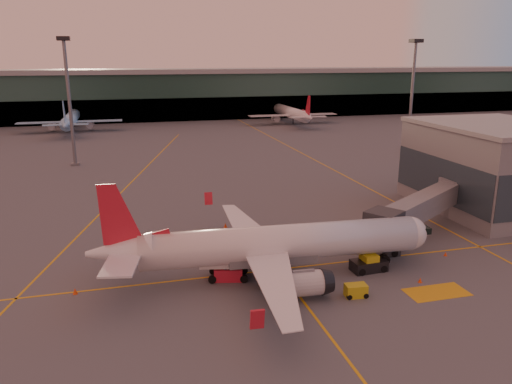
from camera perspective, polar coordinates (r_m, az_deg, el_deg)
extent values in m
plane|color=#4C4F54|center=(48.00, -1.34, -11.81)|extent=(600.00, 600.00, 0.00)
cube|color=gold|center=(52.39, -2.65, -9.39)|extent=(80.00, 0.25, 0.01)
cube|color=gold|center=(89.27, -14.53, 0.60)|extent=(31.30, 115.98, 0.01)
cube|color=gold|center=(120.51, 4.67, 4.76)|extent=(0.25, 160.00, 0.01)
cube|color=gold|center=(42.75, 8.10, -15.61)|extent=(0.25, 30.00, 0.01)
cube|color=gold|center=(51.68, 19.95, -10.71)|extent=(6.00, 3.00, 0.01)
cube|color=#19382D|center=(184.36, -12.05, 10.61)|extent=(400.00, 18.00, 16.00)
cube|color=gray|center=(183.91, -12.21, 13.34)|extent=(400.00, 20.00, 1.60)
cube|color=black|center=(176.26, -11.82, 9.12)|extent=(400.00, 1.00, 8.00)
cube|color=slate|center=(80.64, 25.60, 2.41)|extent=(18.00, 22.00, 12.00)
cube|color=#2D3D47|center=(75.39, 20.32, 1.38)|extent=(0.30, 21.60, 6.00)
cube|color=gray|center=(79.64, 26.12, 6.83)|extent=(18.40, 22.40, 0.60)
cylinder|color=slate|center=(108.43, -20.51, 9.36)|extent=(0.70, 0.70, 25.00)
cube|color=black|center=(108.09, -21.16, 16.05)|extent=(2.40, 2.40, 0.80)
cube|color=slate|center=(110.17, -19.93, 3.03)|extent=(1.60, 1.60, 0.50)
cylinder|color=slate|center=(122.63, 17.35, 10.20)|extent=(0.70, 0.70, 25.00)
cube|color=black|center=(122.32, 17.83, 16.12)|extent=(2.40, 2.40, 0.80)
cube|color=slate|center=(124.16, 16.90, 4.57)|extent=(1.60, 1.60, 0.50)
cylinder|color=white|center=(50.74, 2.91, -5.79)|extent=(28.43, 5.34, 3.63)
sphere|color=white|center=(55.78, 17.16, -4.50)|extent=(3.56, 3.56, 3.56)
cube|color=black|center=(56.13, 18.13, -3.97)|extent=(1.77, 2.45, 0.63)
cone|color=white|center=(49.37, -15.33, -6.62)|extent=(6.40, 3.82, 3.45)
cube|color=white|center=(46.45, -15.14, -7.90)|extent=(4.04, 6.32, 0.18)
cylinder|color=silver|center=(46.83, 5.40, -10.37)|extent=(3.93, 2.58, 2.36)
cylinder|color=black|center=(49.29, 1.19, -9.99)|extent=(1.71, 1.37, 1.63)
cylinder|color=black|center=(49.08, 1.19, -9.46)|extent=(0.33, 0.33, 1.00)
cube|color=white|center=(52.21, -14.77, -5.26)|extent=(3.38, 6.07, 0.18)
cylinder|color=silver|center=(56.61, 2.18, -5.67)|extent=(3.93, 2.58, 2.36)
cylinder|color=black|center=(53.49, 0.07, -7.88)|extent=(1.71, 1.37, 1.63)
cylinder|color=black|center=(53.30, 0.07, -7.39)|extent=(0.33, 0.33, 1.00)
cube|color=slate|center=(50.95, 1.76, -7.12)|extent=(9.12, 3.44, 1.45)
cylinder|color=black|center=(55.55, 14.41, -7.49)|extent=(1.18, 0.79, 1.14)
cube|color=slate|center=(65.22, 18.49, -1.50)|extent=(18.84, 13.62, 2.70)
cube|color=#2D3035|center=(56.89, 14.36, -3.59)|extent=(4.71, 4.71, 3.00)
cube|color=#2D3035|center=(59.25, 15.04, -5.68)|extent=(1.60, 2.40, 2.40)
cylinder|color=black|center=(58.65, 15.52, -6.77)|extent=(0.80, 0.40, 0.80)
cylinder|color=black|center=(60.41, 14.47, -6.04)|extent=(0.80, 0.40, 0.80)
cylinder|color=slate|center=(65.98, 18.30, -3.67)|extent=(0.50, 0.50, 2.63)
cylinder|color=slate|center=(74.63, 21.71, 0.26)|extent=(4.40, 4.40, 3.00)
cylinder|color=slate|center=(75.30, 21.51, -1.66)|extent=(2.40, 2.40, 2.63)
cube|color=red|center=(51.28, -3.18, -9.16)|extent=(3.22, 2.69, 1.32)
cube|color=silver|center=(50.46, -3.52, -7.01)|extent=(5.48, 3.29, 2.47)
cylinder|color=black|center=(50.48, -5.02, -9.93)|extent=(0.84, 0.48, 0.79)
cylinder|color=black|center=(50.42, -1.36, -9.91)|extent=(0.84, 0.48, 0.79)
cube|color=gold|center=(48.57, 11.34, -10.98)|extent=(2.11, 1.37, 1.21)
cylinder|color=black|center=(48.03, 10.62, -11.73)|extent=(0.52, 0.29, 0.50)
cylinder|color=black|center=(48.60, 12.44, -11.50)|extent=(0.52, 0.29, 0.50)
cube|color=black|center=(54.30, 12.75, -8.18)|extent=(3.76, 2.14, 1.18)
cube|color=gold|center=(53.99, 12.80, -7.39)|extent=(1.60, 1.80, 0.97)
cylinder|color=black|center=(53.09, 12.00, -8.94)|extent=(0.77, 0.37, 0.75)
cylinder|color=black|center=(54.36, 14.38, -8.50)|extent=(0.77, 0.37, 0.75)
cone|color=#E2410B|center=(60.75, 20.84, -6.62)|extent=(0.38, 0.38, 0.48)
cube|color=#E2410B|center=(60.83, 20.82, -6.82)|extent=(0.33, 0.33, 0.03)
cone|color=#E2410B|center=(51.22, -19.97, -10.60)|extent=(0.46, 0.46, 0.59)
cube|color=#E2410B|center=(51.34, -19.94, -10.88)|extent=(0.40, 0.40, 0.03)
cone|color=#E2410B|center=(66.03, -3.51, -3.82)|extent=(0.47, 0.47, 0.60)
cube|color=#E2410B|center=(66.12, -3.51, -4.05)|extent=(0.40, 0.40, 0.03)
cone|color=#E2410B|center=(53.11, 18.25, -9.54)|extent=(0.40, 0.40, 0.51)
cube|color=#E2410B|center=(53.20, 18.23, -9.78)|extent=(0.34, 0.34, 0.03)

